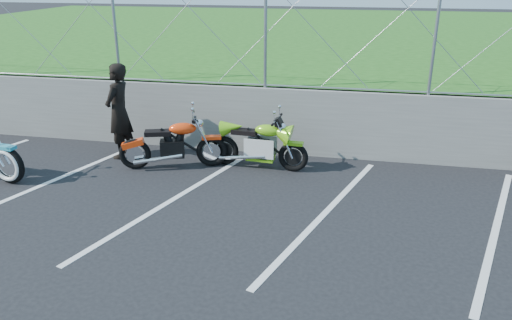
# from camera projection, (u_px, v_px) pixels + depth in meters

# --- Properties ---
(ground) EXTENTS (90.00, 90.00, 0.00)m
(ground) POSITION_uv_depth(u_px,v_px,m) (149.00, 229.00, 7.03)
(ground) COLOR black
(ground) RESTS_ON ground
(retaining_wall) EXTENTS (30.00, 0.22, 1.30)m
(retaining_wall) POSITION_uv_depth(u_px,v_px,m) (216.00, 117.00, 10.00)
(retaining_wall) COLOR slate
(retaining_wall) RESTS_ON ground
(grass_field) EXTENTS (30.00, 20.00, 1.30)m
(grass_field) POSITION_uv_depth(u_px,v_px,m) (288.00, 46.00, 19.14)
(grass_field) COLOR #1F5316
(grass_field) RESTS_ON ground
(chain_link_fence) EXTENTS (28.00, 0.03, 2.00)m
(chain_link_fence) POSITION_uv_depth(u_px,v_px,m) (213.00, 33.00, 9.40)
(chain_link_fence) COLOR gray
(chain_link_fence) RESTS_ON retaining_wall
(parking_lines) EXTENTS (18.29, 4.31, 0.01)m
(parking_lines) POSITION_uv_depth(u_px,v_px,m) (247.00, 206.00, 7.72)
(parking_lines) COLOR silver
(parking_lines) RESTS_ON ground
(naked_orange) EXTENTS (1.91, 0.78, 0.98)m
(naked_orange) POSITION_uv_depth(u_px,v_px,m) (175.00, 146.00, 9.07)
(naked_orange) COLOR black
(naked_orange) RESTS_ON ground
(sportbike_green) EXTENTS (1.86, 0.66, 0.96)m
(sportbike_green) POSITION_uv_depth(u_px,v_px,m) (260.00, 146.00, 9.05)
(sportbike_green) COLOR black
(sportbike_green) RESTS_ON ground
(person_standing) EXTENTS (0.47, 0.69, 1.82)m
(person_standing) POSITION_uv_depth(u_px,v_px,m) (119.00, 111.00, 9.44)
(person_standing) COLOR black
(person_standing) RESTS_ON ground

